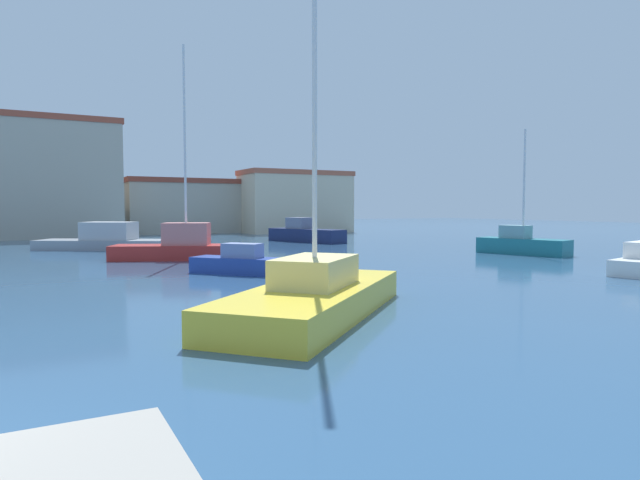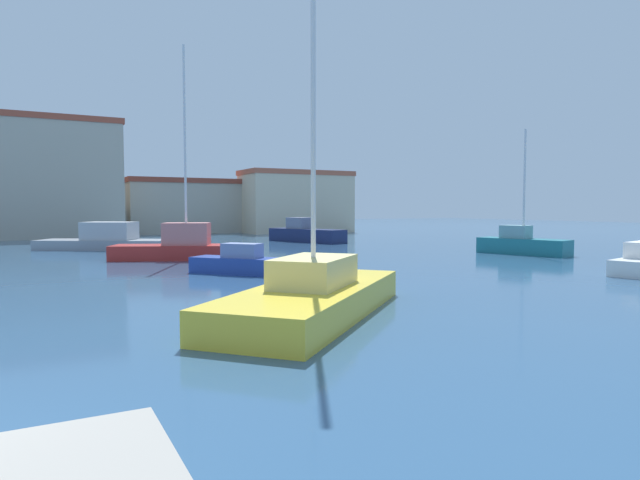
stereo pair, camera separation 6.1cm
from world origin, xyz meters
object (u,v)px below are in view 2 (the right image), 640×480
sailboat_teal_far_right (522,244)px  sailboat_red_behind_lamppost (187,246)px  motorboat_navy_outer_mooring (306,234)px  sailboat_yellow_center_channel (313,294)px  motorboat_blue_inner_mooring (243,263)px  motorboat_grey_distant_east (106,240)px

sailboat_teal_far_right → sailboat_red_behind_lamppost: (-17.39, 5.77, 0.06)m
sailboat_teal_far_right → motorboat_navy_outer_mooring: sailboat_teal_far_right is taller
sailboat_teal_far_right → sailboat_red_behind_lamppost: sailboat_red_behind_lamppost is taller
sailboat_yellow_center_channel → motorboat_blue_inner_mooring: size_ratio=2.54×
sailboat_teal_far_right → motorboat_navy_outer_mooring: bearing=110.6°
sailboat_yellow_center_channel → sailboat_teal_far_right: size_ratio=1.47×
sailboat_red_behind_lamppost → motorboat_navy_outer_mooring: size_ratio=1.54×
motorboat_blue_inner_mooring → sailboat_teal_far_right: sailboat_teal_far_right is taller
motorboat_grey_distant_east → sailboat_teal_far_right: sailboat_teal_far_right is taller
motorboat_blue_inner_mooring → motorboat_grey_distant_east: motorboat_grey_distant_east is taller
motorboat_blue_inner_mooring → sailboat_red_behind_lamppost: bearing=94.0°
motorboat_blue_inner_mooring → motorboat_grey_distant_east: 16.16m
motorboat_blue_inner_mooring → motorboat_navy_outer_mooring: 20.06m
sailboat_teal_far_right → motorboat_navy_outer_mooring: 16.61m
sailboat_yellow_center_channel → sailboat_red_behind_lamppost: (0.79, 15.58, 0.15)m
motorboat_blue_inner_mooring → motorboat_navy_outer_mooring: (11.05, 16.74, 0.21)m
sailboat_yellow_center_channel → sailboat_red_behind_lamppost: bearing=87.1°
motorboat_blue_inner_mooring → sailboat_teal_far_right: bearing=4.0°
motorboat_navy_outer_mooring → sailboat_yellow_center_channel: bearing=-116.0°
sailboat_yellow_center_channel → sailboat_red_behind_lamppost: sailboat_red_behind_lamppost is taller
sailboat_teal_far_right → sailboat_red_behind_lamppost: bearing=161.6°
motorboat_blue_inner_mooring → sailboat_red_behind_lamppost: size_ratio=0.38×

